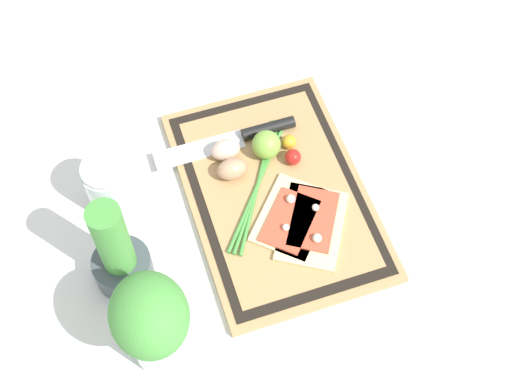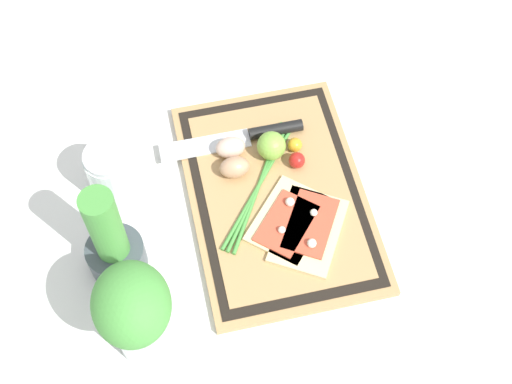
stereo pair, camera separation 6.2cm
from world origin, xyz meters
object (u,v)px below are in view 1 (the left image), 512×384
Objects in this scene: egg_pink at (226,150)px; cherry_tomato_red at (293,157)px; pizza_slice_near at (312,225)px; pizza_slice_far at (291,217)px; egg_brown at (232,169)px; sauce_jar at (110,188)px; knife at (248,135)px; herb_pot at (118,256)px; lime at (266,145)px; herb_glass at (152,323)px; cherry_tomato_yellow at (289,142)px.

cherry_tomato_red is (-0.05, -0.11, -0.00)m from egg_pink.
pizza_slice_far is (0.02, 0.03, 0.00)m from pizza_slice_near.
sauce_jar is (0.02, 0.21, 0.01)m from egg_brown.
herb_pot reaches higher than knife.
lime reaches higher than cherry_tomato_red.
egg_pink is (0.16, 0.07, 0.01)m from pizza_slice_far.
knife is at bearing 5.24° from pizza_slice_far.
egg_pink reaches higher than pizza_slice_near.
cherry_tomato_red is (-0.01, -0.11, -0.00)m from egg_brown.
pizza_slice_far is 0.85× the size of herb_glass.
pizza_slice_far is at bearing -156.86° from egg_pink.
egg_pink is at bearing 23.14° from pizza_slice_far.
herb_pot is 1.02× the size of herb_glass.
herb_pot reaches higher than cherry_tomato_red.
herb_glass is at bearing 143.04° from knife.
cherry_tomato_yellow is (0.03, -0.12, -0.01)m from egg_brown.
egg_brown is 0.47× the size of sauce_jar.
pizza_slice_far is 0.83× the size of herb_pot.
egg_brown is 0.21m from sauce_jar.
sauce_jar is at bearing 100.29° from knife.
herb_pot is (-0.19, 0.28, 0.05)m from knife.
knife is at bearing 56.80° from cherry_tomato_yellow.
egg_pink is at bearing 116.93° from knife.
pizza_slice_near is 3.44× the size of egg_pink.
egg_pink is at bearing -33.04° from herb_glass.
herb_glass reaches higher than pizza_slice_near.
egg_pink is at bearing -2.10° from egg_brown.
lime is at bearing -1.12° from pizza_slice_far.
cherry_tomato_red is (-0.08, -0.06, 0.01)m from knife.
herb_pot is at bearing 108.87° from cherry_tomato_red.
pizza_slice_near is 0.87× the size of herb_pot.
sauce_jar is (0.14, 0.28, 0.03)m from pizza_slice_far.
egg_pink reaches higher than knife.
sauce_jar is (-0.05, 0.27, 0.02)m from knife.
pizza_slice_far is at bearing -174.76° from knife.
cherry_tomato_red is at bearing 171.57° from cherry_tomato_yellow.
sauce_jar reaches higher than knife.
cherry_tomato_yellow is 0.38m from herb_pot.
egg_brown is 0.26× the size of herb_glass.
egg_brown is 0.26m from herb_pot.
pizza_slice_near is 0.04m from pizza_slice_far.
cherry_tomato_yellow is at bearing -97.87° from egg_pink.
herb_glass is (-0.31, 0.20, 0.09)m from egg_pink.
egg_pink is 0.07m from lime.
egg_pink is at bearing 82.13° from cherry_tomato_yellow.
pizza_slice_far is 0.14m from egg_brown.
egg_brown is 1.83× the size of cherry_tomato_red.
pizza_slice_far is 3.29× the size of egg_pink.
pizza_slice_near is 7.01× the size of cherry_tomato_yellow.
pizza_slice_far is at bearing -60.88° from herb_glass.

